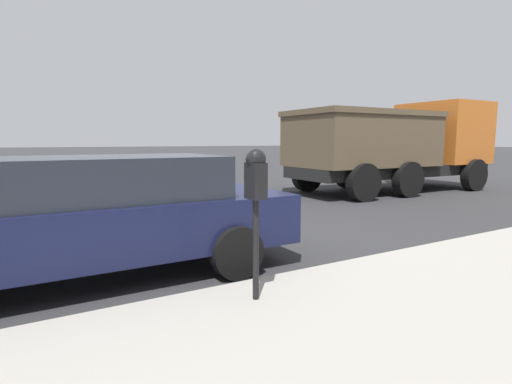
% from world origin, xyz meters
% --- Properties ---
extents(ground_plane, '(220.00, 220.00, 0.00)m').
position_xyz_m(ground_plane, '(0.00, 0.00, 0.00)').
color(ground_plane, '#333335').
extents(parking_meter, '(0.21, 0.19, 1.44)m').
position_xyz_m(parking_meter, '(-2.70, -0.51, 1.22)').
color(parking_meter, black).
rests_on(parking_meter, sidewalk).
extents(car_navy, '(2.02, 4.96, 1.45)m').
position_xyz_m(car_navy, '(-0.90, 0.71, 0.77)').
color(car_navy, '#14193D').
rests_on(car_navy, ground_plane).
extents(dump_truck, '(2.97, 7.08, 2.93)m').
position_xyz_m(dump_truck, '(3.11, -9.07, 1.55)').
color(dump_truck, black).
rests_on(dump_truck, ground_plane).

